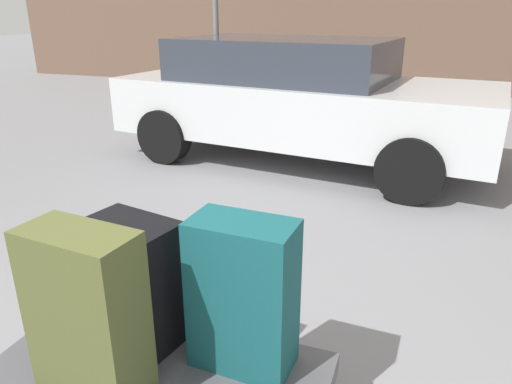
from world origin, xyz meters
TOP-DOWN VIEW (x-y plane):
  - suitcase_olive_stacked_top at (-0.16, -0.16)m, footprint 0.44×0.26m
  - suitcase_black_rear_left at (-0.19, 0.17)m, footprint 0.44×0.35m
  - suitcase_teal_rear_right at (0.31, 0.18)m, footprint 0.42×0.25m
  - parked_car at (-0.53, 4.17)m, footprint 4.49×2.34m
  - no_parking_sign at (-1.83, 4.74)m, footprint 0.50×0.10m

SIDE VIEW (x-z plane):
  - suitcase_black_rear_left at x=-0.19m, z-range 0.34..0.90m
  - suitcase_teal_rear_right at x=0.31m, z-range 0.34..0.98m
  - suitcase_olive_stacked_top at x=-0.16m, z-range 0.34..1.02m
  - parked_car at x=-0.53m, z-range 0.05..1.47m
  - no_parking_sign at x=-1.83m, z-range 0.29..2.85m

